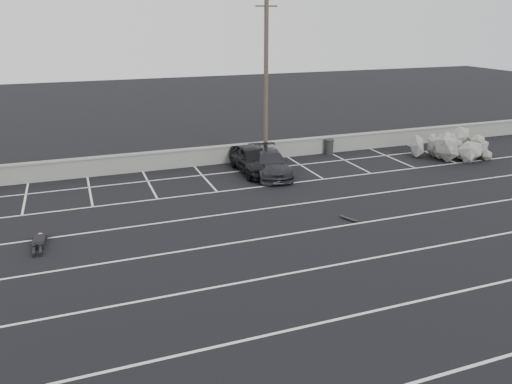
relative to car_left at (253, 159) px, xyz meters
name	(u,v)px	position (x,y,z in m)	size (l,w,h in m)	color
ground	(342,264)	(-0.87, -11.56, -0.76)	(120.00, 120.00, 0.00)	black
seawall	(226,154)	(-0.87, 2.44, -0.21)	(50.00, 0.45, 1.06)	gray
stall_lines	(289,220)	(-0.96, -7.15, -0.75)	(36.00, 20.05, 0.01)	silver
car_left	(253,159)	(0.00, 0.00, 0.00)	(1.79, 4.45, 1.51)	black
car_right	(270,163)	(0.69, -0.74, -0.09)	(1.86, 4.58, 1.33)	#24252B
utility_pole	(266,82)	(1.38, 1.64, 4.06)	(1.27, 0.25, 9.51)	#4C4238
trash_bin	(329,147)	(5.90, 2.04, -0.27)	(0.81, 0.81, 0.95)	#242426
riprap_pile	(454,149)	(12.76, -1.46, -0.22)	(5.23, 4.00, 1.45)	gray
person	(39,238)	(-11.03, -5.98, -0.52)	(1.02, 2.40, 0.47)	black
skateboard	(349,219)	(1.43, -8.08, -0.69)	(0.45, 0.71, 0.08)	black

